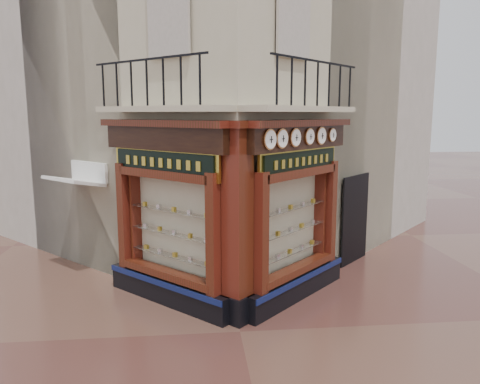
{
  "coord_description": "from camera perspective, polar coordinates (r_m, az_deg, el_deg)",
  "views": [
    {
      "loc": [
        -0.84,
        -8.3,
        4.1
      ],
      "look_at": [
        0.2,
        2.0,
        2.37
      ],
      "focal_mm": 35.0,
      "sensor_mm": 36.0,
      "label": 1
    }
  ],
  "objects": [
    {
      "name": "neighbour_right",
      "position": [
        17.31,
        5.46,
        14.11
      ],
      "size": [
        11.31,
        11.31,
        11.0
      ],
      "primitive_type": "cube",
      "rotation": [
        0.0,
        0.0,
        0.79
      ],
      "color": "#BEB1A5",
      "rests_on": "ground"
    },
    {
      "name": "corner_pilaster",
      "position": [
        9.1,
        -0.31,
        -4.18
      ],
      "size": [
        0.85,
        0.85,
        3.98
      ],
      "rotation": [
        0.0,
        0.0,
        0.79
      ],
      "color": "black",
      "rests_on": "ground"
    },
    {
      "name": "clock_d",
      "position": [
        10.17,
        8.46,
        6.7
      ],
      "size": [
        0.29,
        0.29,
        0.36
      ],
      "rotation": [
        0.0,
        0.0,
        0.79
      ],
      "color": "#AE6E3A",
      "rests_on": "ground"
    },
    {
      "name": "clock_c",
      "position": [
        9.69,
        6.76,
        6.6
      ],
      "size": [
        0.31,
        0.31,
        0.39
      ],
      "rotation": [
        0.0,
        0.0,
        0.79
      ],
      "color": "#AE6E3A",
      "rests_on": "ground"
    },
    {
      "name": "signboard_right",
      "position": [
        10.13,
        7.41,
        3.76
      ],
      "size": [
        2.13,
        2.13,
        0.57
      ],
      "rotation": [
        0.0,
        0.0,
        0.79
      ],
      "color": "gold",
      "rests_on": "ground"
    },
    {
      "name": "signboard_left",
      "position": [
        9.88,
        -9.36,
        3.57
      ],
      "size": [
        2.27,
        2.27,
        0.61
      ],
      "rotation": [
        0.0,
        0.0,
        2.36
      ],
      "color": "gold",
      "rests_on": "ground"
    },
    {
      "name": "awning",
      "position": [
        12.95,
        -19.01,
        -9.49
      ],
      "size": [
        1.7,
        1.7,
        0.27
      ],
      "primitive_type": null,
      "rotation": [
        0.21,
        0.0,
        2.36
      ],
      "color": "white",
      "rests_on": "ground"
    },
    {
      "name": "ground",
      "position": [
        9.3,
        0.01,
        -16.67
      ],
      "size": [
        80.0,
        80.0,
        0.0
      ],
      "primitive_type": "plane",
      "color": "#4F2C25",
      "rests_on": "ground"
    },
    {
      "name": "shopfront_right",
      "position": [
        10.34,
        6.91,
        -2.41
      ],
      "size": [
        2.86,
        2.86,
        3.98
      ],
      "rotation": [
        0.0,
        0.0,
        0.79
      ],
      "color": "black",
      "rests_on": "ground"
    },
    {
      "name": "clock_f",
      "position": [
        11.04,
        11.17,
        6.84
      ],
      "size": [
        0.26,
        0.26,
        0.32
      ],
      "rotation": [
        0.0,
        0.0,
        0.79
      ],
      "color": "#AE6E3A",
      "rests_on": "ground"
    },
    {
      "name": "clock_b",
      "position": [
        9.29,
        5.14,
        6.5
      ],
      "size": [
        0.32,
        0.32,
        0.4
      ],
      "rotation": [
        0.0,
        0.0,
        0.79
      ],
      "color": "#AE6E3A",
      "rests_on": "ground"
    },
    {
      "name": "clock_a",
      "position": [
        8.95,
        3.66,
        6.41
      ],
      "size": [
        0.32,
        0.32,
        0.41
      ],
      "rotation": [
        0.0,
        0.0,
        0.79
      ],
      "color": "#AE6E3A",
      "rests_on": "ground"
    },
    {
      "name": "balcony",
      "position": [
        9.82,
        -0.88,
        10.18
      ],
      "size": [
        5.94,
        2.97,
        1.03
      ],
      "color": "#BFB395",
      "rests_on": "ground"
    },
    {
      "name": "neighbour_left",
      "position": [
        17.07,
        -11.59,
        14.03
      ],
      "size": [
        11.31,
        11.31,
        11.0
      ],
      "primitive_type": "cube",
      "rotation": [
        0.0,
        0.0,
        0.79
      ],
      "color": "#BEB1A5",
      "rests_on": "ground"
    },
    {
      "name": "shopfront_left",
      "position": [
        10.11,
        -8.86,
        -2.73
      ],
      "size": [
        2.86,
        2.86,
        3.98
      ],
      "rotation": [
        0.0,
        0.0,
        2.36
      ],
      "color": "black",
      "rests_on": "ground"
    },
    {
      "name": "main_building",
      "position": [
        14.6,
        -2.53,
        16.98
      ],
      "size": [
        11.31,
        11.31,
        12.0
      ],
      "primitive_type": "cube",
      "rotation": [
        0.0,
        0.0,
        0.79
      ],
      "color": "#BFB395",
      "rests_on": "ground"
    },
    {
      "name": "clock_e",
      "position": [
        10.6,
        9.86,
        6.77
      ],
      "size": [
        0.32,
        0.32,
        0.4
      ],
      "rotation": [
        0.0,
        0.0,
        0.79
      ],
      "color": "#AE6E3A",
      "rests_on": "ground"
    }
  ]
}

